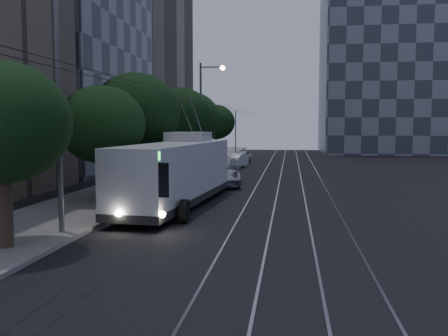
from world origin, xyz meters
TOP-DOWN VIEW (x-y plane):
  - ground at (0.00, 0.00)m, footprint 120.00×120.00m
  - sidewalk at (-7.50, 20.00)m, footprint 5.00×90.00m
  - tram_rails at (2.50, 20.00)m, footprint 4.52×90.00m
  - overhead_wires at (-4.97, 20.00)m, footprint 2.23×90.00m
  - building_glass_mid at (-19.00, 22.00)m, footprint 14.40×18.40m
  - building_tan_far at (-19.00, 42.00)m, footprint 14.40×22.40m
  - building_distant_right at (18.00, 55.00)m, footprint 22.00×18.00m
  - trolleybus at (-3.05, 3.33)m, footprint 3.61×12.29m
  - pickup_silver at (-2.70, 11.92)m, footprint 4.98×6.63m
  - car_white_a at (-4.30, 18.81)m, footprint 2.22×4.19m
  - car_white_b at (-2.87, 19.50)m, footprint 2.81×4.74m
  - car_white_c at (-2.70, 25.58)m, footprint 2.26×4.39m
  - car_white_d at (-2.70, 32.80)m, footprint 2.10×3.95m
  - tree_0 at (-6.50, -5.94)m, footprint 4.30×4.30m
  - tree_1 at (-7.00, 3.66)m, footprint 4.38×4.38m
  - tree_2 at (-7.00, 9.32)m, footprint 5.44×5.44m
  - tree_3 at (-6.50, 19.61)m, footprint 5.15×5.15m
  - tree_4 at (-7.00, 25.97)m, footprint 5.74×5.74m
  - tree_5 at (-6.50, 39.29)m, footprint 4.60×4.60m
  - streetlamp_near at (-5.39, -3.52)m, footprint 2.41×0.44m
  - streetlamp_far at (-5.39, 25.10)m, footprint 2.36×0.44m

SIDE VIEW (x-z plane):
  - ground at x=0.00m, z-range 0.00..0.00m
  - tram_rails at x=2.50m, z-range 0.00..0.02m
  - sidewalk at x=-7.50m, z-range 0.00..0.15m
  - car_white_d at x=-2.70m, z-range 0.00..1.28m
  - car_white_b at x=-2.87m, z-range 0.00..1.29m
  - car_white_a at x=-4.30m, z-range 0.00..1.36m
  - car_white_c at x=-2.70m, z-range 0.00..1.38m
  - pickup_silver at x=-2.70m, z-range 0.00..1.67m
  - trolleybus at x=-3.05m, z-range -1.13..4.50m
  - overhead_wires at x=-4.97m, z-range 0.47..6.47m
  - tree_1 at x=-7.00m, z-range 1.02..7.05m
  - tree_0 at x=-6.50m, z-range 1.07..7.13m
  - tree_5 at x=-6.50m, z-range 1.12..7.54m
  - tree_4 at x=-7.00m, z-range 0.98..8.14m
  - tree_3 at x=-6.50m, z-range 1.21..8.30m
  - tree_2 at x=-7.00m, z-range 1.16..8.40m
  - streetlamp_far at x=-5.39m, z-range 1.01..10.71m
  - streetlamp_near at x=-5.39m, z-range 1.02..10.98m
  - building_distant_right at x=18.00m, z-range 0.00..24.00m
  - building_glass_mid at x=-19.00m, z-range 0.02..26.82m
  - building_tan_far at x=-19.00m, z-range 0.02..34.82m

